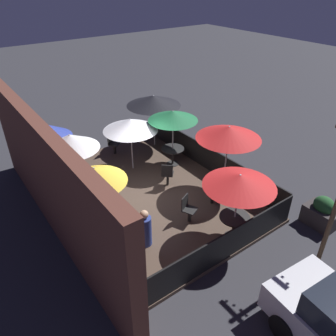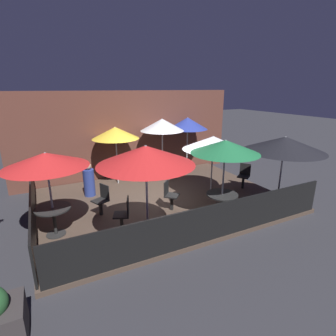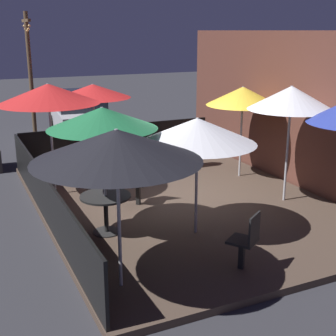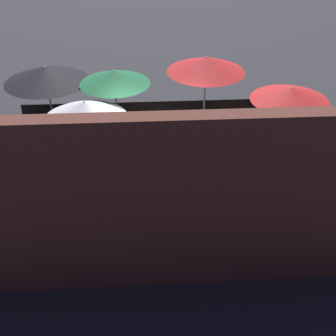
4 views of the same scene
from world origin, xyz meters
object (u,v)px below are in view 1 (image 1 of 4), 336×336
patio_umbrella_1 (173,116)px  dining_table_0 (234,221)px  patio_umbrella_0 (240,180)px  patio_chair_3 (167,174)px  patio_umbrella_3 (130,125)px  patio_umbrella_2 (45,131)px  patio_umbrella_7 (95,175)px  planter_box (322,213)px  patio_umbrella_5 (154,100)px  patio_umbrella_6 (71,142)px  patio_umbrella_4 (229,132)px  patron_0 (145,229)px  patio_chair_1 (188,208)px  patio_chair_2 (113,143)px  patio_chair_0 (212,189)px  dining_table_1 (173,152)px

patio_umbrella_1 → dining_table_0: (-4.42, 1.11, -1.50)m
patio_umbrella_0 → dining_table_0: size_ratio=2.47×
patio_chair_3 → patio_umbrella_3: bearing=55.6°
patio_umbrella_2 → patio_umbrella_7: 3.29m
patio_umbrella_0 → planter_box: 3.39m
patio_umbrella_5 → patio_umbrella_6: patio_umbrella_6 is taller
patio_umbrella_7 → patio_chair_3: bearing=-75.7°
patio_umbrella_5 → patio_umbrella_7: (-3.75, 4.47, -0.06)m
patio_umbrella_4 → patron_0: (-0.66, 3.74, -1.71)m
dining_table_0 → patio_chair_1: 1.49m
patio_chair_2 → patio_umbrella_0: bearing=-31.0°
patio_umbrella_2 → planter_box: size_ratio=2.33×
patio_umbrella_0 → patio_chair_0: bearing=-21.8°
patio_umbrella_6 → patio_umbrella_7: patio_umbrella_6 is taller
patio_umbrella_0 → patio_umbrella_6: 5.28m
patio_umbrella_1 → patio_chair_1: (-3.07, 1.72, -1.61)m
dining_table_1 → patron_0: 4.58m
patio_umbrella_2 → patio_chair_0: size_ratio=2.53×
dining_table_1 → patio_chair_3: (-1.14, 1.09, -0.05)m
patio_umbrella_4 → planter_box: 3.82m
patio_umbrella_0 → patron_0: size_ratio=1.83×
patio_umbrella_1 → patio_chair_2: size_ratio=2.49×
patio_umbrella_5 → dining_table_0: size_ratio=2.61×
patio_chair_1 → patio_umbrella_0: bearing=0.0°
patio_umbrella_2 → patio_chair_2: 3.37m
patio_umbrella_6 → dining_table_0: size_ratio=2.78×
dining_table_1 → patio_chair_1: (-3.07, 1.72, -0.08)m
patio_chair_2 → patio_chair_3: bearing=-27.2°
patio_umbrella_1 → patio_chair_0: (-2.79, 0.46, -1.58)m
patio_umbrella_7 → patio_chair_2: patio_umbrella_7 is taller
patio_umbrella_1 → patio_umbrella_6: (-0.01, 3.99, 0.11)m
dining_table_0 → patio_chair_3: (3.29, -0.02, -0.09)m
patio_umbrella_3 → patio_umbrella_4: 3.68m
patio_umbrella_0 → patron_0: 2.96m
patio_umbrella_3 → dining_table_1: bearing=-114.6°
patio_umbrella_4 → planter_box: bearing=-158.5°
patio_umbrella_4 → dining_table_1: 3.02m
patio_umbrella_4 → patio_umbrella_5: patio_umbrella_4 is taller
patio_umbrella_1 → patio_chair_3: bearing=136.2°
patio_umbrella_0 → patio_chair_2: 6.81m
patio_umbrella_0 → patio_chair_2: size_ratio=2.37×
patio_umbrella_5 → patron_0: (-4.99, 3.72, -1.54)m
patio_umbrella_7 → patron_0: (-1.24, -0.76, -1.48)m
patio_umbrella_1 → patio_umbrella_6: patio_umbrella_6 is taller
patio_umbrella_3 → patron_0: (-3.81, 1.87, -1.34)m
patio_umbrella_5 → patio_umbrella_6: (-1.86, 4.37, 0.14)m
patio_umbrella_0 → patio_umbrella_2: patio_umbrella_2 is taller
patio_umbrella_0 → planter_box: (-1.13, -2.73, -1.68)m
patio_umbrella_7 → patio_chair_0: bearing=-103.8°
patio_umbrella_0 → patio_umbrella_5: 6.45m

